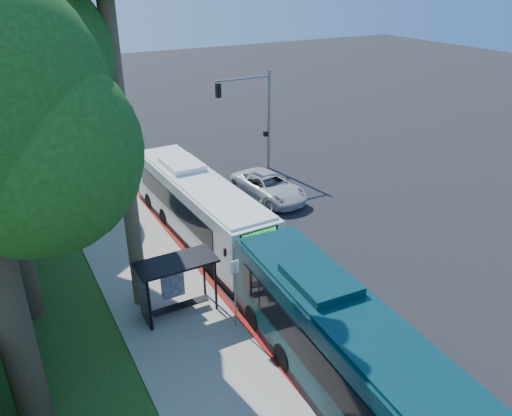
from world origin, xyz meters
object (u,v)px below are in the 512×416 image
white_bus (199,206)px  pickup (269,187)px  bus_shelter (170,277)px  teal_bus (350,356)px

white_bus → pickup: size_ratio=2.21×
white_bus → bus_shelter: bearing=-124.3°
teal_bus → pickup: (5.95, 15.38, -1.06)m
bus_shelter → white_bus: 6.83m
bus_shelter → pickup: (9.41, 8.22, -1.03)m
teal_bus → bus_shelter: bearing=119.0°
white_bus → teal_bus: bearing=-92.7°
bus_shelter → pickup: size_ratio=0.58×
teal_bus → white_bus: bearing=92.3°
pickup → white_bus: bearing=-164.5°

